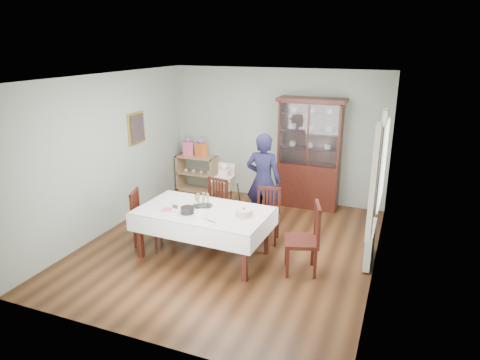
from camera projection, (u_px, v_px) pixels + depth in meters
The scene contains 25 objects.
floor at pixel (230, 246), 7.00m from camera, with size 5.00×5.00×0.00m, color #593319.
room_shell at pixel (242, 138), 6.94m from camera, with size 5.00×5.00×5.00m.
dining_table at pixel (204, 233), 6.58m from camera, with size 2.04×1.22×0.76m.
china_cabinet at pixel (309, 152), 8.39m from camera, with size 1.30×0.48×2.18m.
sideboard at pixel (197, 173), 9.50m from camera, with size 0.90×0.38×0.80m.
picture_frame at pixel (136, 128), 7.97m from camera, with size 0.04×0.48×0.58m, color gold.
window at pixel (383, 164), 6.01m from camera, with size 0.04×1.02×1.22m, color white.
curtain_left at pixel (374, 183), 5.51m from camera, with size 0.07×0.30×1.55m, color silver.
curtain_right at pixel (381, 160), 6.61m from camera, with size 0.07×0.30×1.55m, color silver.
radiator at pixel (370, 244), 6.42m from camera, with size 0.10×0.80×0.55m, color white.
chair_far_left at pixel (213, 217), 7.43m from camera, with size 0.50×0.50×0.94m.
chair_far_right at pixel (267, 226), 7.11m from camera, with size 0.46×0.46×0.89m.
chair_end_left at pixel (147, 228), 7.01m from camera, with size 0.52×0.52×0.92m.
chair_end_right at pixel (302, 252), 6.14m from camera, with size 0.59×0.59×1.04m.
woman at pixel (263, 181), 7.53m from camera, with size 0.62×0.41×1.71m, color black.
high_chair at pixel (224, 195), 8.15m from camera, with size 0.46×0.46×1.03m.
champagne_tray at pixel (202, 203), 6.58m from camera, with size 0.32×0.32×0.20m.
birthday_cake at pixel (244, 213), 6.23m from camera, with size 0.29×0.29×0.20m.
plate_stack_dark at pixel (187, 210), 6.34m from camera, with size 0.20×0.20×0.10m, color black.
plate_stack_white at pixel (201, 214), 6.22m from camera, with size 0.19×0.19×0.08m, color white.
napkin_stack at pixel (167, 209), 6.47m from camera, with size 0.14×0.14×0.02m, color #E05281.
cutlery at pixel (173, 206), 6.60m from camera, with size 0.11×0.16×0.01m, color silver, non-canonical shape.
cake_knife at pixel (208, 220), 6.09m from camera, with size 0.30×0.03×0.01m, color silver.
gift_bag_pink at pixel (188, 147), 9.37m from camera, with size 0.26×0.21×0.41m.
gift_bag_orange at pixel (201, 148), 9.26m from camera, with size 0.27×0.22×0.42m.
Camera 1 is at (2.48, -5.82, 3.20)m, focal length 32.00 mm.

